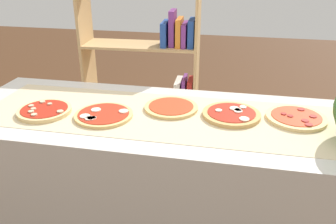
{
  "coord_description": "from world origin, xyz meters",
  "views": [
    {
      "loc": [
        0.31,
        -1.52,
        1.62
      ],
      "look_at": [
        0.0,
        0.0,
        0.92
      ],
      "focal_mm": 37.85,
      "sensor_mm": 36.0,
      "label": 1
    }
  ],
  "objects_px": {
    "pizza_mushroom_0": "(44,111)",
    "pizza_mozzarella_1": "(103,115)",
    "bookshelf": "(156,84)",
    "pizza_pepperoni_4": "(296,118)",
    "pizza_plain_2": "(171,107)",
    "pizza_mozzarella_3": "(232,114)"
  },
  "relations": [
    {
      "from": "pizza_mushroom_0",
      "to": "pizza_mozzarella_1",
      "type": "xyz_separation_m",
      "value": [
        0.3,
        0.02,
        -0.0
      ]
    },
    {
      "from": "pizza_mushroom_0",
      "to": "pizza_mozzarella_3",
      "type": "xyz_separation_m",
      "value": [
        0.9,
        0.14,
        -0.0
      ]
    },
    {
      "from": "pizza_mushroom_0",
      "to": "pizza_mozzarella_1",
      "type": "bearing_deg",
      "value": 2.92
    },
    {
      "from": "pizza_mushroom_0",
      "to": "pizza_plain_2",
      "type": "xyz_separation_m",
      "value": [
        0.6,
        0.17,
        -0.0
      ]
    },
    {
      "from": "pizza_plain_2",
      "to": "pizza_mozzarella_3",
      "type": "height_order",
      "value": "pizza_mozzarella_3"
    },
    {
      "from": "pizza_mozzarella_3",
      "to": "pizza_pepperoni_4",
      "type": "height_order",
      "value": "pizza_mozzarella_3"
    },
    {
      "from": "pizza_pepperoni_4",
      "to": "pizza_plain_2",
      "type": "bearing_deg",
      "value": 179.64
    },
    {
      "from": "pizza_plain_2",
      "to": "pizza_mozzarella_3",
      "type": "relative_size",
      "value": 0.97
    },
    {
      "from": "pizza_mushroom_0",
      "to": "pizza_pepperoni_4",
      "type": "relative_size",
      "value": 0.93
    },
    {
      "from": "bookshelf",
      "to": "pizza_pepperoni_4",
      "type": "bearing_deg",
      "value": -44.38
    },
    {
      "from": "pizza_mozzarella_1",
      "to": "pizza_mozzarella_3",
      "type": "xyz_separation_m",
      "value": [
        0.6,
        0.12,
        0.0
      ]
    },
    {
      "from": "pizza_mozzarella_1",
      "to": "pizza_plain_2",
      "type": "height_order",
      "value": "pizza_mozzarella_1"
    },
    {
      "from": "pizza_plain_2",
      "to": "pizza_pepperoni_4",
      "type": "bearing_deg",
      "value": -0.36
    },
    {
      "from": "pizza_plain_2",
      "to": "pizza_pepperoni_4",
      "type": "height_order",
      "value": "pizza_pepperoni_4"
    },
    {
      "from": "pizza_mushroom_0",
      "to": "pizza_plain_2",
      "type": "distance_m",
      "value": 0.62
    },
    {
      "from": "pizza_mozzarella_1",
      "to": "bookshelf",
      "type": "bearing_deg",
      "value": 88.93
    },
    {
      "from": "pizza_mozzarella_1",
      "to": "bookshelf",
      "type": "relative_size",
      "value": 0.19
    },
    {
      "from": "pizza_mozzarella_1",
      "to": "bookshelf",
      "type": "xyz_separation_m",
      "value": [
        0.02,
        1.01,
        -0.2
      ]
    },
    {
      "from": "pizza_mozzarella_3",
      "to": "bookshelf",
      "type": "relative_size",
      "value": 0.18
    },
    {
      "from": "pizza_mozzarella_1",
      "to": "pizza_pepperoni_4",
      "type": "bearing_deg",
      "value": 9.35
    },
    {
      "from": "pizza_plain_2",
      "to": "bookshelf",
      "type": "bearing_deg",
      "value": 108.16
    },
    {
      "from": "pizza_mozzarella_1",
      "to": "bookshelf",
      "type": "height_order",
      "value": "bookshelf"
    }
  ]
}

